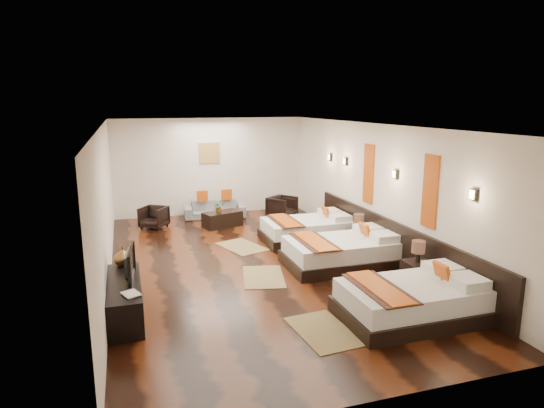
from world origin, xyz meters
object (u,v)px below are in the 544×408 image
object	(u,v)px
tv	(126,264)
bed_mid	(342,252)
bed_far	(308,229)
table_plant	(219,207)
coffee_table	(222,219)
armchair_left	(154,217)
tv_console	(125,299)
book	(124,296)
figurine	(123,256)
nightstand_b	(358,238)
nightstand_a	(417,271)
sofa	(215,209)
bed_near	(413,300)
armchair_right	(282,207)

from	to	relation	value
tv	bed_mid	bearing A→B (deg)	-71.35
bed_far	table_plant	distance (m)	2.58
coffee_table	armchair_left	bearing A→B (deg)	167.09
tv_console	book	xyz separation A→B (m)	(0.00, -0.60, 0.29)
book	coffee_table	xyz separation A→B (m)	(2.52, 5.41, -0.36)
figurine	table_plant	xyz separation A→B (m)	(2.43, 4.00, -0.16)
nightstand_b	coffee_table	bearing A→B (deg)	128.97
tv	table_plant	xyz separation A→B (m)	(2.38, 4.64, -0.24)
nightstand_b	tv	bearing A→B (deg)	-161.13
bed_mid	book	xyz separation A→B (m)	(-4.20, -1.66, 0.27)
nightstand_b	nightstand_a	bearing A→B (deg)	-90.00
sofa	tv_console	bearing A→B (deg)	-107.48
tv	sofa	distance (m)	6.26
bed_near	tv	world-z (taller)	tv
book	coffee_table	world-z (taller)	book
armchair_right	table_plant	xyz separation A→B (m)	(-1.89, -0.40, 0.23)
armchair_left	table_plant	xyz separation A→B (m)	(1.65, -0.43, 0.26)
bed_near	armchair_right	bearing A→B (deg)	88.97
tv_console	armchair_left	size ratio (longest dim) A/B	2.85
armchair_left	armchair_right	world-z (taller)	armchair_right
bed_far	tv	distance (m)	5.02
nightstand_b	tv	world-z (taller)	tv
figurine	sofa	size ratio (longest dim) A/B	0.19
tv	nightstand_b	bearing A→B (deg)	-65.06
bed_mid	book	bearing A→B (deg)	-158.41
bed_near	nightstand_b	world-z (taller)	nightstand_b
bed_far	sofa	bearing A→B (deg)	119.72
figurine	bed_near	bearing A→B (deg)	-27.49
book	figurine	distance (m)	1.39
bed_near	tv_console	size ratio (longest dim) A/B	1.21
book	sofa	distance (m)	6.94
bed_near	nightstand_a	distance (m)	1.25
tv	coffee_table	bearing A→B (deg)	-21.74
tv_console	armchair_right	world-z (taller)	armchair_right
nightstand_b	armchair_right	world-z (taller)	nightstand_b
armchair_right	table_plant	bearing A→B (deg)	154.00
figurine	armchair_right	xyz separation A→B (m)	(4.32, 4.39, -0.39)
sofa	table_plant	bearing A→B (deg)	-88.99
nightstand_a	armchair_right	distance (m)	5.61
bed_near	figurine	xyz separation A→B (m)	(-4.20, 2.18, 0.43)
bed_near	armchair_left	distance (m)	7.45
tv_console	armchair_right	bearing A→B (deg)	50.16
nightstand_a	armchair_left	bearing A→B (deg)	126.63
bed_near	coffee_table	world-z (taller)	bed_near
bed_far	tv_console	xyz separation A→B (m)	(-4.20, -2.92, 0.00)
figurine	armchair_left	bearing A→B (deg)	80.08
bed_mid	armchair_right	distance (m)	4.11
book	armchair_left	xyz separation A→B (m)	(0.77, 5.81, -0.28)
nightstand_b	bed_mid	bearing A→B (deg)	-134.98
bed_far	armchair_left	bearing A→B (deg)	146.17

